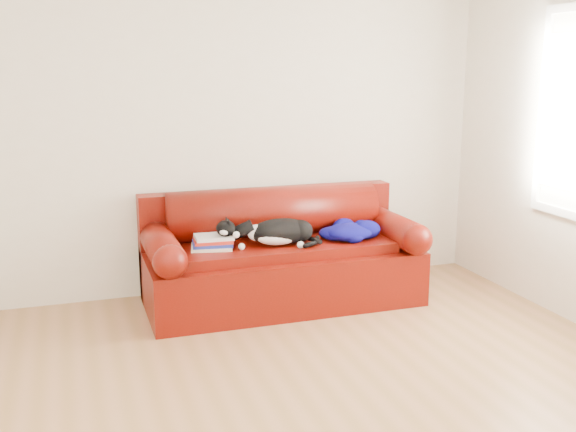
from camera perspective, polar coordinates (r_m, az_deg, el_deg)
name	(u,v)px	position (r m, az deg, el deg)	size (l,w,h in m)	color
ground	(301,395)	(3.95, 1.12, -14.90)	(4.50, 4.50, 0.00)	olive
room_shell	(324,97)	(3.57, 3.05, 10.06)	(4.52, 4.02, 2.61)	beige
sofa_base	(282,273)	(5.28, -0.50, -4.87)	(2.10, 0.90, 0.50)	#3A0802
sofa_back	(273,229)	(5.42, -1.29, -1.07)	(2.10, 1.01, 0.88)	#3A0802
book_stack	(213,242)	(5.01, -6.40, -2.21)	(0.34, 0.28, 0.10)	beige
cat	(280,232)	(5.07, -0.69, -1.40)	(0.67, 0.36, 0.25)	black
blanket	(350,231)	(5.29, 5.26, -1.25)	(0.54, 0.44, 0.15)	#090246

